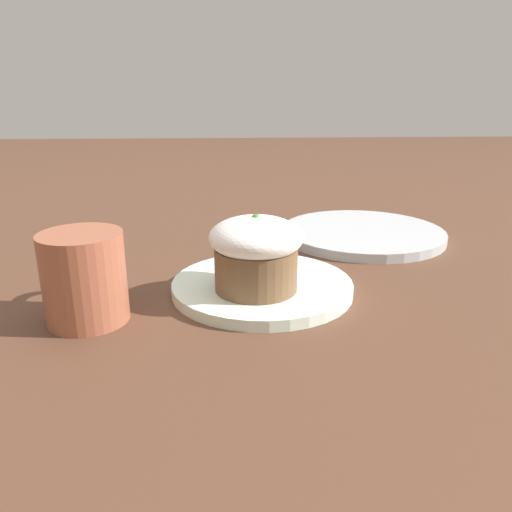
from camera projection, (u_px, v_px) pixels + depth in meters
ground_plane at (262, 291)px, 0.63m from camera, size 4.00×4.00×0.00m
dessert_plate at (262, 286)px, 0.63m from camera, size 0.23×0.23×0.01m
carrot_cake at (256, 252)px, 0.59m from camera, size 0.11×0.11×0.09m
spoon at (252, 276)px, 0.63m from camera, size 0.13×0.04×0.01m
coffee_cup at (85, 277)px, 0.54m from camera, size 0.12×0.09×0.10m
side_plate at (362, 233)px, 0.86m from camera, size 0.28×0.28×0.02m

